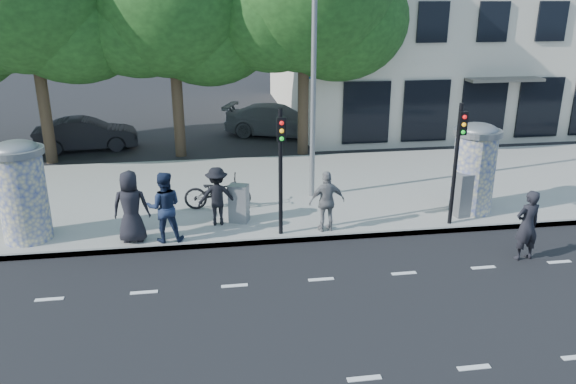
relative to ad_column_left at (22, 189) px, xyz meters
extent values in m
plane|color=black|center=(7.20, -4.50, -1.54)|extent=(120.00, 120.00, 0.00)
cube|color=gray|center=(7.20, 3.00, -1.46)|extent=(40.00, 8.00, 0.15)
cube|color=slate|center=(7.20, -0.95, -1.46)|extent=(40.00, 0.10, 0.16)
cube|color=silver|center=(7.20, -6.70, -1.53)|extent=(32.00, 0.12, 0.01)
cube|color=silver|center=(7.20, -3.10, -1.53)|extent=(32.00, 0.12, 0.01)
cylinder|color=beige|center=(0.00, 0.00, -0.24)|extent=(1.20, 1.20, 2.30)
cylinder|color=slate|center=(0.00, 0.00, 0.99)|extent=(1.36, 1.36, 0.16)
ellipsoid|color=slate|center=(0.00, 0.00, 1.07)|extent=(1.10, 1.10, 0.38)
cylinder|color=beige|center=(12.40, 0.20, -0.24)|extent=(1.20, 1.20, 2.30)
cylinder|color=slate|center=(12.40, 0.20, 0.99)|extent=(1.36, 1.36, 0.16)
ellipsoid|color=slate|center=(12.40, 0.20, 1.07)|extent=(1.10, 1.10, 0.38)
cylinder|color=black|center=(6.60, -0.65, 0.31)|extent=(0.11, 0.11, 3.40)
cube|color=black|center=(6.60, -0.83, 1.51)|extent=(0.22, 0.14, 0.62)
cylinder|color=black|center=(11.40, -0.65, 0.31)|extent=(0.11, 0.11, 3.40)
cube|color=black|center=(11.40, -0.83, 1.51)|extent=(0.22, 0.14, 0.62)
cylinder|color=slate|center=(8.00, 2.20, 2.61)|extent=(0.16, 0.16, 8.00)
cylinder|color=#38281C|center=(-1.30, 8.00, 0.82)|extent=(0.44, 0.44, 4.73)
cylinder|color=#38281C|center=(3.70, 8.20, 0.67)|extent=(0.44, 0.44, 4.41)
cylinder|color=#38281C|center=(8.70, 7.80, 0.76)|extent=(0.44, 0.44, 4.59)
cube|color=beige|center=(19.20, 15.50, 4.46)|extent=(20.00, 15.00, 12.00)
cube|color=black|center=(19.20, 7.95, 0.06)|extent=(18.00, 0.10, 2.60)
cube|color=#59544C|center=(17.20, 7.60, 1.36)|extent=(3.20, 0.90, 0.12)
cube|color=#194C8C|center=(9.70, 7.95, 1.66)|extent=(1.60, 0.06, 0.30)
imported|color=black|center=(2.74, -0.55, -0.44)|extent=(0.96, 0.65, 1.90)
imported|color=#192440|center=(3.58, -0.65, -0.45)|extent=(0.91, 0.72, 1.87)
imported|color=black|center=(4.95, 0.27, -0.56)|extent=(1.07, 0.62, 1.65)
imported|color=gray|center=(7.86, -0.63, -0.55)|extent=(1.03, 0.65, 1.68)
imported|color=black|center=(12.40, -2.78, -0.64)|extent=(0.71, 0.51, 1.80)
imported|color=black|center=(4.99, 1.49, -0.87)|extent=(0.85, 2.03, 1.04)
cube|color=gray|center=(5.55, 0.37, -0.84)|extent=(0.62, 0.54, 1.09)
cube|color=slate|center=(12.05, -0.15, -0.74)|extent=(0.67, 0.53, 1.29)
imported|color=black|center=(-0.24, 9.71, -0.85)|extent=(1.94, 4.31, 1.37)
imported|color=#5C5F64|center=(8.11, 11.18, -0.82)|extent=(3.58, 5.34, 1.44)
camera|label=1|loc=(4.70, -14.42, 4.67)|focal=35.00mm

